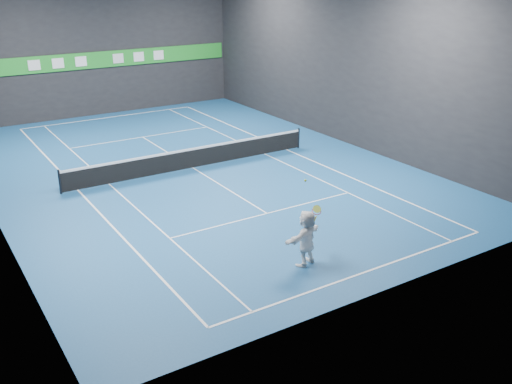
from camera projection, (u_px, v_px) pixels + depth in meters
ground at (193, 168)px, 27.15m from camera, size 26.00×26.00×0.00m
wall_back at (98, 43)px, 35.74m from camera, size 18.00×0.10×9.00m
wall_front at (404, 143)px, 15.29m from camera, size 18.00×0.10×9.00m
wall_right at (343, 58)px, 30.00m from camera, size 0.10×26.00×9.00m
baseline_near at (364, 273)px, 17.80m from camera, size 10.98×0.08×0.01m
baseline_far at (110, 117)px, 36.50m from camera, size 10.98×0.08×0.01m
sideline_doubles_left at (78, 190)px, 24.42m from camera, size 0.08×23.78×0.01m
sideline_doubles_right at (287, 150)px, 29.89m from camera, size 0.08×23.78×0.01m
sideline_singles_left at (109, 184)px, 25.10m from camera, size 0.06×23.78×0.01m
sideline_singles_right at (265, 154)px, 29.20m from camera, size 0.06×23.78×0.01m
service_line_near at (267, 213)px, 22.12m from camera, size 8.23×0.06×0.01m
service_line_far at (143, 137)px, 32.19m from camera, size 8.23×0.06×0.01m
center_service_line at (193, 168)px, 27.15m from camera, size 0.06×12.80×0.01m
player at (306, 238)px, 18.00m from camera, size 1.80×1.08×1.85m
tennis_ball at (305, 181)px, 17.17m from camera, size 0.07×0.07×0.07m
tennis_net at (193, 157)px, 26.96m from camera, size 12.50×0.10×1.07m
sponsor_banner at (100, 60)px, 36.05m from camera, size 17.64×0.11×1.00m
tennis_racket at (316, 212)px, 17.96m from camera, size 0.38×0.35×0.58m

